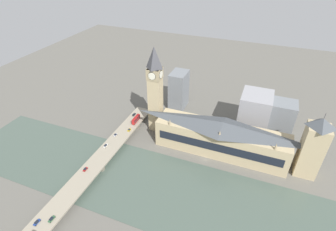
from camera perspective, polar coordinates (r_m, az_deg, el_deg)
ground_plane at (r=205.39m, az=7.99°, el=-9.57°), size 600.00×600.00×0.00m
river_water at (r=179.83m, az=4.71°, el=-17.39°), size 64.25×360.00×0.30m
parliament_hall at (r=206.16m, az=11.46°, el=-4.67°), size 23.01×100.69×28.11m
clock_tower at (r=214.67m, az=-2.82°, el=5.92°), size 11.18×11.18×74.70m
victoria_tower at (r=203.68m, az=28.94°, el=-6.04°), size 14.27×14.27×51.06m
road_bridge at (r=200.78m, az=-15.41°, el=-10.15°), size 160.50×14.57×5.58m
double_decker_bus_mid at (r=233.53m, az=-6.99°, el=-0.79°), size 11.49×2.58×5.00m
car_northbound_lead at (r=177.74m, az=-26.67°, el=-20.07°), size 4.35×1.81×1.38m
car_northbound_mid at (r=211.96m, az=-13.42°, el=-6.41°), size 4.63×1.82×1.48m
car_northbound_tail at (r=175.71m, az=-24.02°, el=-19.90°), size 4.43×1.75×1.47m
car_southbound_lead at (r=243.70m, az=-7.42°, el=0.23°), size 4.47×1.79×1.48m
car_southbound_mid at (r=221.19m, az=-11.37°, el=-4.16°), size 3.80×1.94×1.45m
car_southbound_tail at (r=224.94m, az=-8.44°, el=-3.11°), size 3.89×1.81×1.30m
car_southbound_extra at (r=196.51m, az=-17.56°, el=-11.09°), size 3.97×1.78×1.39m
city_block_west at (r=257.09m, az=2.35°, el=5.57°), size 21.19×14.77×36.94m
city_block_center at (r=234.72m, az=18.23°, el=0.55°), size 27.91×24.65×35.62m
city_block_east at (r=236.79m, az=22.93°, el=-0.71°), size 18.69×22.93×32.41m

